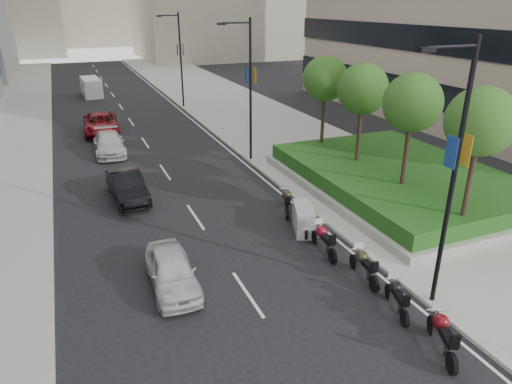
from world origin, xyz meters
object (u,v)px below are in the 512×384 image
lamp_post_1 (248,84)px  motorcycle_4 (324,240)px  delivery_van (92,88)px  motorcycle_3 (364,266)px  car_b (127,186)px  car_d (101,124)px  motorcycle_5 (303,219)px  lamp_post_2 (179,56)px  car_a (172,271)px  motorcycle_1 (442,335)px  motorcycle_2 (397,297)px  motorcycle_6 (287,201)px  car_c (109,144)px  lamp_post_0 (451,168)px

lamp_post_1 → motorcycle_4: 13.33m
lamp_post_1 → delivery_van: bearing=105.7°
motorcycle_3 → motorcycle_4: size_ratio=0.96×
lamp_post_1 → motorcycle_3: (-1.20, -14.78, -4.48)m
car_b → car_d: 14.52m
motorcycle_3 → motorcycle_5: (-0.22, 4.43, 0.02)m
lamp_post_2 → car_a: bearing=-104.8°
car_b → motorcycle_1: bearing=-69.2°
motorcycle_4 → motorcycle_5: (0.17, 2.11, -0.00)m
motorcycle_5 → car_a: car_a is taller
motorcycle_4 → car_d: car_d is taller
motorcycle_2 → car_b: 15.18m
motorcycle_5 → car_a: 6.95m
motorcycle_3 → motorcycle_6: size_ratio=1.07×
motorcycle_2 → motorcycle_5: motorcycle_5 is taller
motorcycle_1 → motorcycle_2: motorcycle_1 is taller
car_a → car_b: size_ratio=0.89×
motorcycle_3 → car_c: (-7.17, 20.06, 0.13)m
motorcycle_4 → car_a: 6.45m
motorcycle_6 → motorcycle_5: bearing=-162.3°
lamp_post_0 → lamp_post_1: size_ratio=1.00×
car_a → car_d: car_d is taller
car_b → delivery_van: 31.32m
motorcycle_1 → motorcycle_4: motorcycle_1 is taller
car_a → lamp_post_0: bearing=-27.4°
lamp_post_0 → motorcycle_1: 5.05m
car_b → car_c: car_b is taller
motorcycle_2 → car_c: size_ratio=0.41×
motorcycle_2 → motorcycle_6: size_ratio=0.97×
lamp_post_0 → motorcycle_3: size_ratio=4.10×
motorcycle_3 → car_c: car_c is taller
lamp_post_2 → motorcycle_2: (-1.31, -34.87, -4.52)m
motorcycle_6 → motorcycle_1: bearing=-157.5°
car_b → delivery_van: (0.53, 31.32, 0.18)m
car_b → motorcycle_4: bearing=-56.6°
motorcycle_1 → motorcycle_5: bearing=24.3°
motorcycle_2 → car_a: car_a is taller
lamp_post_1 → car_c: 10.81m
motorcycle_3 → motorcycle_4: (-0.39, 2.32, 0.03)m
motorcycle_2 → motorcycle_6: (0.09, 8.64, 0.03)m
car_a → lamp_post_2: bearing=77.1°
car_a → car_c: (-0.33, 17.77, 0.02)m
lamp_post_1 → motorcycle_2: 17.51m
motorcycle_4 → car_a: (-6.45, -0.03, 0.08)m
lamp_post_1 → car_c: size_ratio=1.84×
car_d → car_c: bearing=-87.0°
motorcycle_5 → car_b: 9.81m
motorcycle_4 → car_c: 19.00m
motorcycle_2 → car_a: 8.03m
car_c → delivery_van: bearing=90.5°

